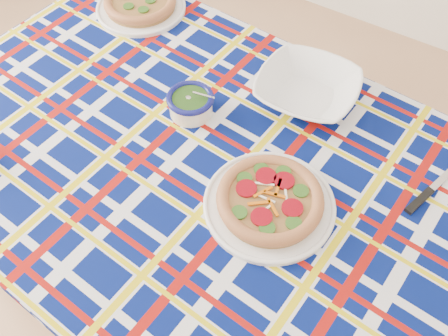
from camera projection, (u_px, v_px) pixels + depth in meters
The scene contains 8 objects.
floor at pixel (120, 331), 1.67m from camera, with size 4.00×4.00×0.00m, color tan.
dining_table at pixel (208, 182), 1.24m from camera, with size 1.60×1.07×0.72m.
tablecloth at pixel (208, 176), 1.22m from camera, with size 1.57×0.99×0.10m, color #041156, non-canonical shape.
main_focaccia_plate at pixel (270, 199), 1.08m from camera, with size 0.30×0.30×0.06m, color olive, non-canonical shape.
pesto_bowl at pixel (191, 102), 1.25m from camera, with size 0.12×0.12×0.07m, color #17360E, non-canonical shape.
serving_bowl at pixel (307, 90), 1.28m from camera, with size 0.26×0.26×0.06m, color white.
second_focaccia_plate at pixel (140, 3), 1.52m from camera, with size 0.28×0.28×0.05m, color olive, non-canonical shape.
table_knife at pixel (445, 177), 1.15m from camera, with size 0.23×0.02×0.01m, color silver, non-canonical shape.
Camera 1 is at (0.60, -0.29, 1.66)m, focal length 40.00 mm.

